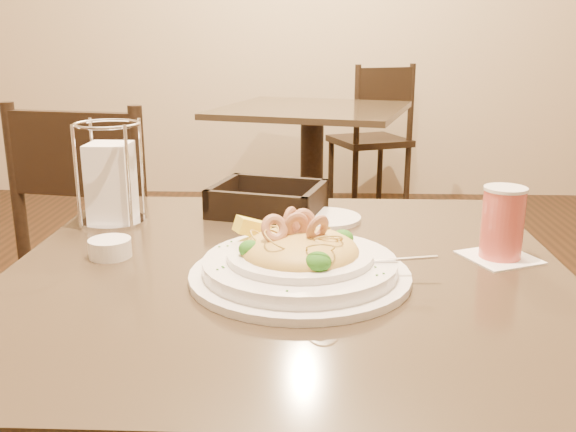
{
  "coord_description": "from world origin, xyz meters",
  "views": [
    {
      "loc": [
        0.04,
        -0.97,
        1.1
      ],
      "look_at": [
        0.0,
        0.02,
        0.82
      ],
      "focal_mm": 40.0,
      "sensor_mm": 36.0,
      "label": 1
    }
  ],
  "objects_px": {
    "background_table": "(312,152)",
    "butter_ramekin": "(110,248)",
    "pasta_bowl": "(300,261)",
    "napkin_caddy": "(111,180)",
    "main_table": "(288,394)",
    "bread_basket": "(268,203)",
    "dining_chair_far": "(373,134)",
    "drink_glass": "(503,224)",
    "dining_chair_near": "(107,249)",
    "side_plate": "(325,218)"
  },
  "relations": [
    {
      "from": "drink_glass",
      "to": "butter_ramekin",
      "type": "height_order",
      "value": "drink_glass"
    },
    {
      "from": "butter_ramekin",
      "to": "dining_chair_near",
      "type": "bearing_deg",
      "value": 109.29
    },
    {
      "from": "main_table",
      "to": "pasta_bowl",
      "type": "distance_m",
      "value": 0.27
    },
    {
      "from": "side_plate",
      "to": "butter_ramekin",
      "type": "distance_m",
      "value": 0.43
    },
    {
      "from": "dining_chair_near",
      "to": "side_plate",
      "type": "relative_size",
      "value": 6.43
    },
    {
      "from": "drink_glass",
      "to": "napkin_caddy",
      "type": "bearing_deg",
      "value": 165.62
    },
    {
      "from": "dining_chair_near",
      "to": "bread_basket",
      "type": "distance_m",
      "value": 0.73
    },
    {
      "from": "pasta_bowl",
      "to": "napkin_caddy",
      "type": "height_order",
      "value": "napkin_caddy"
    },
    {
      "from": "butter_ramekin",
      "to": "main_table",
      "type": "bearing_deg",
      "value": -7.05
    },
    {
      "from": "drink_glass",
      "to": "bread_basket",
      "type": "height_order",
      "value": "drink_glass"
    },
    {
      "from": "main_table",
      "to": "napkin_caddy",
      "type": "xyz_separation_m",
      "value": [
        -0.36,
        0.24,
        0.32
      ]
    },
    {
      "from": "background_table",
      "to": "drink_glass",
      "type": "relative_size",
      "value": 7.74
    },
    {
      "from": "dining_chair_near",
      "to": "napkin_caddy",
      "type": "distance_m",
      "value": 0.66
    },
    {
      "from": "main_table",
      "to": "butter_ramekin",
      "type": "relative_size",
      "value": 12.63
    },
    {
      "from": "drink_glass",
      "to": "side_plate",
      "type": "relative_size",
      "value": 0.99
    },
    {
      "from": "dining_chair_near",
      "to": "napkin_caddy",
      "type": "relative_size",
      "value": 4.6
    },
    {
      "from": "main_table",
      "to": "drink_glass",
      "type": "xyz_separation_m",
      "value": [
        0.35,
        0.06,
        0.29
      ]
    },
    {
      "from": "background_table",
      "to": "drink_glass",
      "type": "height_order",
      "value": "drink_glass"
    },
    {
      "from": "bread_basket",
      "to": "pasta_bowl",
      "type": "bearing_deg",
      "value": -78.78
    },
    {
      "from": "background_table",
      "to": "butter_ramekin",
      "type": "relative_size",
      "value": 15.51
    },
    {
      "from": "dining_chair_far",
      "to": "main_table",
      "type": "bearing_deg",
      "value": 59.91
    },
    {
      "from": "main_table",
      "to": "background_table",
      "type": "relative_size",
      "value": 0.81
    },
    {
      "from": "background_table",
      "to": "bread_basket",
      "type": "bearing_deg",
      "value": -92.45
    },
    {
      "from": "main_table",
      "to": "dining_chair_near",
      "type": "bearing_deg",
      "value": 125.83
    },
    {
      "from": "dining_chair_far",
      "to": "butter_ramekin",
      "type": "xyz_separation_m",
      "value": [
        -0.71,
        -2.97,
        0.26
      ]
    },
    {
      "from": "butter_ramekin",
      "to": "bread_basket",
      "type": "bearing_deg",
      "value": 49.26
    },
    {
      "from": "dining_chair_far",
      "to": "drink_glass",
      "type": "distance_m",
      "value": 2.97
    },
    {
      "from": "dining_chair_far",
      "to": "pasta_bowl",
      "type": "xyz_separation_m",
      "value": [
        -0.39,
        -3.06,
        0.27
      ]
    },
    {
      "from": "background_table",
      "to": "dining_chair_far",
      "type": "height_order",
      "value": "dining_chair_far"
    },
    {
      "from": "dining_chair_far",
      "to": "napkin_caddy",
      "type": "height_order",
      "value": "napkin_caddy"
    },
    {
      "from": "dining_chair_near",
      "to": "main_table",
      "type": "bearing_deg",
      "value": 136.21
    },
    {
      "from": "drink_glass",
      "to": "main_table",
      "type": "bearing_deg",
      "value": -170.95
    },
    {
      "from": "background_table",
      "to": "dining_chair_far",
      "type": "xyz_separation_m",
      "value": [
        0.38,
        0.66,
        -0.01
      ]
    },
    {
      "from": "dining_chair_far",
      "to": "pasta_bowl",
      "type": "bearing_deg",
      "value": 60.43
    },
    {
      "from": "pasta_bowl",
      "to": "napkin_caddy",
      "type": "relative_size",
      "value": 1.86
    },
    {
      "from": "drink_glass",
      "to": "butter_ramekin",
      "type": "xyz_separation_m",
      "value": [
        -0.66,
        -0.02,
        -0.05
      ]
    },
    {
      "from": "bread_basket",
      "to": "side_plate",
      "type": "distance_m",
      "value": 0.13
    },
    {
      "from": "main_table",
      "to": "dining_chair_far",
      "type": "bearing_deg",
      "value": 82.24
    },
    {
      "from": "dining_chair_far",
      "to": "drink_glass",
      "type": "xyz_separation_m",
      "value": [
        -0.06,
        -2.95,
        0.3
      ]
    },
    {
      "from": "side_plate",
      "to": "drink_glass",
      "type": "bearing_deg",
      "value": -36.41
    },
    {
      "from": "pasta_bowl",
      "to": "side_plate",
      "type": "relative_size",
      "value": 2.6
    },
    {
      "from": "background_table",
      "to": "napkin_caddy",
      "type": "height_order",
      "value": "napkin_caddy"
    },
    {
      "from": "main_table",
      "to": "pasta_bowl",
      "type": "xyz_separation_m",
      "value": [
        0.02,
        -0.05,
        0.26
      ]
    },
    {
      "from": "dining_chair_near",
      "to": "side_plate",
      "type": "xyz_separation_m",
      "value": [
        0.62,
        -0.5,
        0.25
      ]
    },
    {
      "from": "bread_basket",
      "to": "butter_ramekin",
      "type": "xyz_separation_m",
      "value": [
        -0.25,
        -0.29,
        -0.01
      ]
    },
    {
      "from": "dining_chair_near",
      "to": "side_plate",
      "type": "height_order",
      "value": "dining_chair_near"
    },
    {
      "from": "dining_chair_near",
      "to": "pasta_bowl",
      "type": "relative_size",
      "value": 2.47
    },
    {
      "from": "background_table",
      "to": "drink_glass",
      "type": "xyz_separation_m",
      "value": [
        0.32,
        -2.29,
        0.29
      ]
    },
    {
      "from": "dining_chair_far",
      "to": "butter_ramekin",
      "type": "bearing_deg",
      "value": 54.22
    },
    {
      "from": "background_table",
      "to": "pasta_bowl",
      "type": "xyz_separation_m",
      "value": [
        -0.01,
        -2.4,
        0.26
      ]
    }
  ]
}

